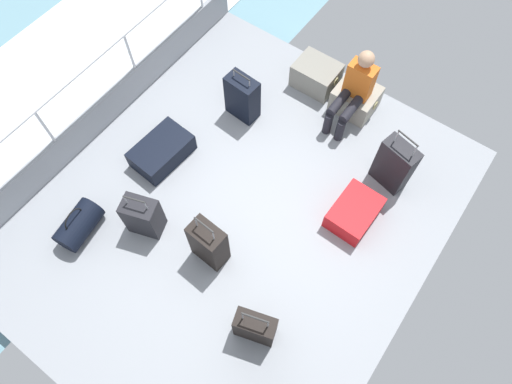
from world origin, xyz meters
The scene contains 15 objects.
ground_plane centered at (0.00, 0.00, -0.03)m, with size 4.40×5.20×0.06m, color gray.
gunwale_port centered at (-2.17, 0.00, 0.23)m, with size 0.06×5.20×0.45m, color gray.
railing_port centered at (-2.17, 0.00, 0.78)m, with size 0.04×4.20×1.02m.
sea_wake centered at (-3.60, 0.00, -0.34)m, with size 12.00×12.00×0.01m.
cargo_crate_0 centered at (-0.30, 2.18, 0.18)m, with size 0.62×0.46×0.36m.
cargo_crate_1 centered at (0.34, 2.15, 0.17)m, with size 0.58×0.49×0.34m.
passenger_seated centered at (0.34, 1.97, 0.54)m, with size 0.34×0.66×1.04m.
suitcase_0 centered at (-0.82, 1.20, 0.32)m, with size 0.43×0.27×0.75m.
suitcase_1 centered at (0.08, -0.61, 0.33)m, with size 0.40×0.26×0.86m.
suitcase_2 centered at (0.99, -1.02, 0.25)m, with size 0.46×0.31×0.71m.
suitcase_4 centered at (1.15, 0.73, 0.13)m, with size 0.48×0.64×0.26m.
suitcase_5 centered at (-0.74, -0.78, 0.28)m, with size 0.45×0.37×0.72m.
suitcase_6 centered at (1.24, 1.42, 0.36)m, with size 0.47×0.31×0.92m.
suitcase_7 centered at (-1.22, 0.05, 0.13)m, with size 0.53×0.78×0.26m.
duffel_bag centered at (-1.32, -1.26, 0.16)m, with size 0.40×0.60×0.46m.
Camera 1 is at (1.50, -1.71, 4.93)m, focal length 31.81 mm.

